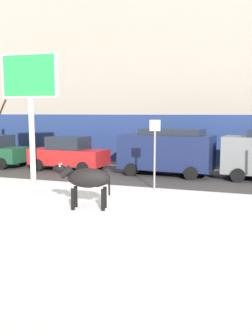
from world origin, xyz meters
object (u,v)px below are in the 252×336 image
pedestrian_near_billboard (57,149)px  street_sign (155,148)px  car_red_sedan (68,154)px  car_navy_van (167,151)px  cow_black (87,179)px  billboard (30,84)px

pedestrian_near_billboard → street_sign: (7.78, -5.64, 0.79)m
car_red_sedan → car_navy_van: 5.40m
cow_black → pedestrian_near_billboard: bearing=124.7°
car_red_sedan → car_navy_van: (5.39, 0.22, 0.33)m
street_sign → pedestrian_near_billboard: bearing=144.1°
billboard → car_navy_van: size_ratio=1.18×
cow_black → billboard: billboard is taller
cow_black → car_red_sedan: size_ratio=0.45×
cow_black → pedestrian_near_billboard: size_ratio=1.12×
car_navy_van → street_sign: 3.62m
car_red_sedan → street_sign: (5.77, -3.35, 0.76)m
cow_black → car_navy_van: size_ratio=0.41×
cow_black → car_navy_van: bearing=83.9°
cow_black → pedestrian_near_billboard: pedestrian_near_billboard is taller
billboard → pedestrian_near_billboard: billboard is taller
billboard → street_sign: 5.94m
car_navy_van → car_red_sedan: bearing=-177.6°
car_navy_van → pedestrian_near_billboard: size_ratio=2.71×
cow_black → street_sign: size_ratio=0.69×
car_red_sedan → street_sign: street_sign is taller
street_sign → cow_black: bearing=-106.7°
cow_black → pedestrian_near_billboard: (-6.60, 9.55, -0.11)m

